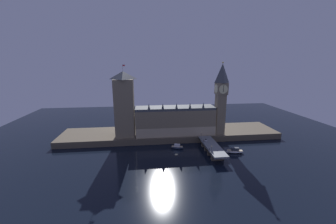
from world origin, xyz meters
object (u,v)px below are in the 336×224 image
(pedestrian_far_rail, at_px, (203,141))
(street_lamp_near, at_px, (212,148))
(street_lamp_far, at_px, (201,135))
(victoria_tower, at_px, (124,104))
(clock_tower, at_px, (221,97))
(boat_upstream, at_px, (177,147))
(car_northbound_lead, at_px, (206,140))
(pedestrian_near_rail, at_px, (210,149))
(boat_downstream, at_px, (235,151))

(pedestrian_far_rail, distance_m, street_lamp_near, 23.40)
(street_lamp_near, xyz_separation_m, street_lamp_far, (0.00, 29.44, 0.78))
(victoria_tower, bearing_deg, clock_tower, -2.83)
(boat_upstream, bearing_deg, street_lamp_far, 8.32)
(car_northbound_lead, height_order, pedestrian_near_rail, pedestrian_near_rail)
(pedestrian_near_rail, relative_size, pedestrian_far_rail, 0.90)
(victoria_tower, xyz_separation_m, boat_downstream, (94.41, -38.50, -35.22))
(victoria_tower, xyz_separation_m, car_northbound_lead, (72.54, -24.98, -29.55))
(street_lamp_far, distance_m, boat_upstream, 24.90)
(car_northbound_lead, height_order, pedestrian_far_rail, pedestrian_far_rail)
(clock_tower, distance_m, boat_upstream, 64.61)
(clock_tower, distance_m, street_lamp_near, 60.56)
(pedestrian_near_rail, xyz_separation_m, street_lamp_far, (-0.40, 24.06, 3.61))
(clock_tower, distance_m, car_northbound_lead, 45.68)
(boat_upstream, bearing_deg, boat_downstream, -16.94)
(pedestrian_near_rail, relative_size, boat_upstream, 0.14)
(victoria_tower, bearing_deg, boat_upstream, -27.14)
(pedestrian_far_rail, bearing_deg, street_lamp_near, -90.99)
(clock_tower, xyz_separation_m, street_lamp_far, (-22.76, -16.12, -31.98))
(pedestrian_far_rail, xyz_separation_m, boat_downstream, (24.45, -11.62, -5.93))
(car_northbound_lead, xyz_separation_m, boat_downstream, (21.88, -13.52, -5.67))
(boat_upstream, relative_size, boat_downstream, 0.80)
(street_lamp_near, bearing_deg, street_lamp_far, 90.00)
(car_northbound_lead, relative_size, pedestrian_near_rail, 2.46)
(victoria_tower, relative_size, street_lamp_far, 9.49)
(victoria_tower, relative_size, street_lamp_near, 11.55)
(clock_tower, height_order, boat_downstream, clock_tower)
(victoria_tower, relative_size, boat_downstream, 4.54)
(street_lamp_near, bearing_deg, pedestrian_near_rail, 85.75)
(boat_upstream, bearing_deg, clock_tower, 23.14)
(pedestrian_near_rail, bearing_deg, boat_upstream, 138.15)
(pedestrian_near_rail, distance_m, street_lamp_near, 6.10)
(clock_tower, height_order, street_lamp_near, clock_tower)
(clock_tower, bearing_deg, car_northbound_lead, -134.09)
(clock_tower, bearing_deg, victoria_tower, 177.17)
(pedestrian_near_rail, xyz_separation_m, pedestrian_far_rail, (0.00, 17.85, 0.10))
(victoria_tower, distance_m, pedestrian_far_rail, 80.47)
(pedestrian_far_rail, xyz_separation_m, boat_upstream, (-23.14, 2.88, -6.06))
(clock_tower, bearing_deg, boat_upstream, -156.86)
(boat_upstream, bearing_deg, car_northbound_lead, -2.19)
(victoria_tower, distance_m, pedestrian_near_rail, 88.09)
(street_lamp_near, bearing_deg, victoria_tower, 144.23)
(clock_tower, xyz_separation_m, boat_upstream, (-45.51, -19.44, -41.55))
(clock_tower, xyz_separation_m, boat_downstream, (2.09, -33.94, -41.42))
(pedestrian_near_rail, relative_size, street_lamp_far, 0.22)
(pedestrian_far_rail, bearing_deg, street_lamp_far, 93.69)
(car_northbound_lead, bearing_deg, clock_tower, 45.91)
(pedestrian_far_rail, bearing_deg, car_northbound_lead, 36.32)
(street_lamp_near, distance_m, boat_downstream, 28.76)
(pedestrian_far_rail, xyz_separation_m, street_lamp_far, (-0.40, 6.20, 3.51))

